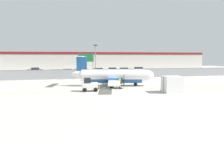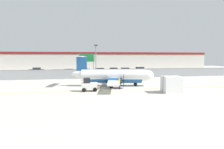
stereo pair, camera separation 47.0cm
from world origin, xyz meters
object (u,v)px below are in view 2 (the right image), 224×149
at_px(ground_crew_worker, 119,83).
at_px(traffic_cone_near_left, 87,87).
at_px(traffic_cone_near_right, 100,86).
at_px(baggage_tug, 89,85).
at_px(parked_car_1, 56,73).
at_px(parked_car_0, 36,70).
at_px(parked_car_2, 69,72).
at_px(parked_car_5, 113,70).
at_px(apron_light_pole, 96,59).
at_px(cargo_container, 172,84).
at_px(parked_car_3, 83,70).
at_px(commuter_airplane, 115,76).
at_px(parked_car_4, 99,71).
at_px(parked_car_7, 140,70).
at_px(highway_sign, 87,60).
at_px(parked_car_6, 125,70).

bearing_deg(ground_crew_worker, traffic_cone_near_left, 15.00).
distance_m(traffic_cone_near_left, traffic_cone_near_right, 2.26).
xyz_separation_m(baggage_tug, parked_car_1, (-6.15, 23.20, 0.04)).
height_order(parked_car_0, parked_car_2, same).
bearing_deg(parked_car_2, parked_car_5, 12.05).
bearing_deg(apron_light_pole, traffic_cone_near_left, -103.67).
bearing_deg(cargo_container, baggage_tug, 166.76).
bearing_deg(parked_car_3, parked_car_0, 0.15).
distance_m(commuter_airplane, traffic_cone_near_right, 3.43).
relative_size(commuter_airplane, traffic_cone_near_right, 24.95).
distance_m(parked_car_1, parked_car_4, 12.61).
relative_size(traffic_cone_near_left, parked_car_1, 0.15).
xyz_separation_m(commuter_airplane, parked_car_7, (13.62, 26.49, -0.71)).
xyz_separation_m(parked_car_0, parked_car_7, (30.68, -3.00, 0.00)).
xyz_separation_m(parked_car_2, highway_sign, (4.12, -6.55, 3.24)).
relative_size(baggage_tug, parked_car_3, 0.56).
distance_m(cargo_container, parked_car_7, 34.90).
xyz_separation_m(traffic_cone_near_left, highway_sign, (1.26, 16.85, 3.83)).
height_order(parked_car_1, parked_car_2, same).
relative_size(cargo_container, parked_car_3, 0.60).
xyz_separation_m(baggage_tug, parked_car_4, (5.35, 28.36, 0.04)).
relative_size(parked_car_1, parked_car_5, 0.96).
height_order(parked_car_2, parked_car_6, same).
xyz_separation_m(parked_car_5, apron_light_pole, (-6.97, -16.20, 3.41)).
height_order(ground_crew_worker, parked_car_5, same).
bearing_deg(cargo_container, parked_car_3, 107.88).
bearing_deg(parked_car_4, parked_car_0, -23.47).
bearing_deg(parked_car_6, parked_car_5, 169.66).
height_order(commuter_airplane, parked_car_7, commuter_airplane).
height_order(baggage_tug, traffic_cone_near_left, baggage_tug).
xyz_separation_m(parked_car_4, parked_car_7, (12.89, 2.51, 0.00)).
bearing_deg(parked_car_7, ground_crew_worker, 57.65).
bearing_deg(traffic_cone_near_right, ground_crew_worker, -30.53).
bearing_deg(parked_car_1, parked_car_2, -147.14).
height_order(baggage_tug, apron_light_pole, apron_light_pole).
relative_size(commuter_airplane, parked_car_1, 3.80).
distance_m(commuter_airplane, parked_car_7, 29.80).
relative_size(commuter_airplane, ground_crew_worker, 9.39).
height_order(ground_crew_worker, apron_light_pole, apron_light_pole).
bearing_deg(cargo_container, apron_light_pole, 120.24).
height_order(commuter_airplane, traffic_cone_near_right, commuter_airplane).
xyz_separation_m(baggage_tug, parked_car_2, (-3.01, 25.21, 0.04)).
bearing_deg(parked_car_6, traffic_cone_near_right, -110.71).
relative_size(commuter_airplane, traffic_cone_near_left, 24.95).
bearing_deg(cargo_container, parked_car_5, 95.55).
xyz_separation_m(traffic_cone_near_left, parked_car_7, (18.40, 29.06, 0.58)).
bearing_deg(ground_crew_worker, parked_car_7, -90.72).
xyz_separation_m(traffic_cone_near_right, parked_car_6, (11.10, 25.75, 0.58)).
distance_m(baggage_tug, cargo_container, 11.26).
xyz_separation_m(parked_car_5, highway_sign, (-8.43, -10.54, 3.24)).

